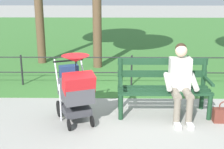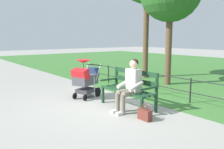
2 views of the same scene
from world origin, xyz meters
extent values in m
plane|color=#9E9B93|center=(0.00, 0.00, 0.00)|extent=(60.00, 60.00, 0.00)
cube|color=#3D7533|center=(0.00, -8.80, 0.00)|extent=(40.00, 16.00, 0.01)
cube|color=#193D23|center=(-0.48, -0.18, 0.45)|extent=(1.60, 0.11, 0.04)
cube|color=#193D23|center=(-0.48, 0.00, 0.45)|extent=(1.60, 0.11, 0.04)
cube|color=#193D23|center=(-0.48, 0.18, 0.45)|extent=(1.60, 0.11, 0.04)
cube|color=#193D23|center=(-0.48, -0.28, 0.67)|extent=(1.60, 0.05, 0.12)
cube|color=#193D23|center=(-0.48, -0.28, 0.90)|extent=(1.60, 0.05, 0.12)
cylinder|color=#193D23|center=(-1.23, 0.19, 0.23)|extent=(0.08, 0.08, 0.45)
cylinder|color=#193D23|center=(-1.23, -0.29, 0.47)|extent=(0.08, 0.08, 0.95)
cube|color=#193D23|center=(-1.23, -0.01, 0.63)|extent=(0.05, 0.56, 0.04)
cylinder|color=#193D23|center=(0.27, 0.21, 0.23)|extent=(0.08, 0.08, 0.45)
cylinder|color=#193D23|center=(0.27, -0.27, 0.47)|extent=(0.08, 0.08, 0.95)
cube|color=#193D23|center=(0.27, 0.01, 0.63)|extent=(0.05, 0.56, 0.04)
cylinder|color=slate|center=(-0.84, 0.22, 0.47)|extent=(0.14, 0.40, 0.14)
cylinder|color=slate|center=(-0.64, 0.22, 0.47)|extent=(0.14, 0.40, 0.14)
cylinder|color=slate|center=(-0.84, 0.42, 0.24)|extent=(0.11, 0.11, 0.47)
cylinder|color=slate|center=(-0.64, 0.42, 0.24)|extent=(0.11, 0.11, 0.47)
cube|color=silver|center=(-0.84, 0.50, 0.04)|extent=(0.10, 0.22, 0.07)
cube|color=silver|center=(-0.64, 0.50, 0.04)|extent=(0.10, 0.22, 0.07)
cube|color=beige|center=(-0.73, 0.00, 0.75)|extent=(0.36, 0.22, 0.56)
cylinder|color=beige|center=(-0.96, 0.12, 0.65)|extent=(0.09, 0.43, 0.23)
cylinder|color=beige|center=(-0.52, 0.12, 0.65)|extent=(0.09, 0.43, 0.23)
sphere|color=beige|center=(-0.73, 0.00, 1.15)|extent=(0.20, 0.20, 0.20)
sphere|color=black|center=(-0.73, -0.03, 1.18)|extent=(0.19, 0.19, 0.19)
cylinder|color=black|center=(0.92, -0.08, 0.14)|extent=(0.13, 0.27, 0.28)
cylinder|color=black|center=(1.35, 0.09, 0.14)|extent=(0.13, 0.27, 0.28)
cylinder|color=black|center=(0.73, 0.49, 0.09)|extent=(0.09, 0.18, 0.18)
cylinder|color=black|center=(1.09, 0.64, 0.09)|extent=(0.09, 0.18, 0.18)
cube|color=#38383D|center=(1.02, 0.29, 0.22)|extent=(0.58, 0.64, 0.12)
cylinder|color=silver|center=(0.84, 0.11, 0.33)|extent=(0.03, 0.03, 0.65)
cylinder|color=silver|center=(1.27, 0.28, 0.33)|extent=(0.03, 0.03, 0.65)
cube|color=#47474C|center=(1.01, 0.30, 0.55)|extent=(0.68, 0.80, 0.28)
cube|color=red|center=(0.93, 0.53, 0.75)|extent=(0.56, 0.46, 0.33)
cylinder|color=black|center=(1.18, -0.10, 0.95)|extent=(0.49, 0.22, 0.03)
cylinder|color=silver|center=(0.93, -0.10, 0.75)|extent=(0.13, 0.29, 0.49)
cylinder|color=silver|center=(1.35, 0.07, 0.75)|extent=(0.13, 0.29, 0.49)
cone|color=red|center=(0.98, 0.38, 1.10)|extent=(0.57, 0.57, 0.10)
cylinder|color=black|center=(0.98, 0.38, 0.92)|extent=(0.01, 0.01, 0.30)
cube|color=navy|center=(1.17, -0.09, 0.73)|extent=(0.36, 0.27, 0.28)
cube|color=brown|center=(-1.43, 0.30, 0.12)|extent=(0.32, 0.14, 0.24)
torus|color=brown|center=(-1.43, 0.30, 0.29)|extent=(0.16, 0.02, 0.16)
cylinder|color=black|center=(-1.24, -1.65, 0.35)|extent=(0.04, 0.04, 0.70)
cylinder|color=black|center=(0.00, -1.65, 0.35)|extent=(0.04, 0.04, 0.70)
cylinder|color=black|center=(1.24, -1.65, 0.35)|extent=(0.04, 0.04, 0.70)
cylinder|color=black|center=(2.49, -1.65, 0.35)|extent=(0.04, 0.04, 0.70)
cylinder|color=black|center=(0.00, -1.65, 0.65)|extent=(7.46, 0.02, 0.02)
cylinder|color=black|center=(0.00, -1.65, 0.30)|extent=(7.46, 0.02, 0.02)
cylinder|color=brown|center=(0.86, -3.27, 1.34)|extent=(0.24, 0.24, 2.69)
camera|label=1|loc=(0.35, 5.05, 2.21)|focal=49.49mm
camera|label=2|loc=(-4.89, 3.88, 1.78)|focal=37.77mm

